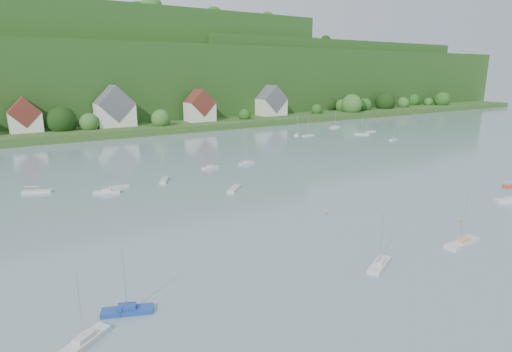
# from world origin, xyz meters

# --- Properties ---
(far_shore_strip) EXTENTS (600.00, 60.00, 3.00)m
(far_shore_strip) POSITION_xyz_m (0.00, 200.00, 1.50)
(far_shore_strip) COLOR #30521F
(far_shore_strip) RESTS_ON ground
(forested_ridge) EXTENTS (620.00, 181.22, 69.89)m
(forested_ridge) POSITION_xyz_m (0.39, 268.57, 22.89)
(forested_ridge) COLOR #1C4014
(forested_ridge) RESTS_ON ground
(village_building_1) EXTENTS (12.00, 9.36, 14.00)m
(village_building_1) POSITION_xyz_m (-30.00, 189.00, 8.75)
(village_building_1) COLOR silver
(village_building_1) RESTS_ON far_shore_strip
(village_building_2) EXTENTS (16.00, 11.44, 18.00)m
(village_building_2) POSITION_xyz_m (5.00, 188.00, 10.27)
(village_building_2) COLOR silver
(village_building_2) RESTS_ON far_shore_strip
(village_building_3) EXTENTS (13.00, 10.40, 15.50)m
(village_building_3) POSITION_xyz_m (45.00, 186.00, 9.43)
(village_building_3) COLOR silver
(village_building_3) RESTS_ON far_shore_strip
(village_building_4) EXTENTS (15.00, 10.40, 16.50)m
(village_building_4) POSITION_xyz_m (90.00, 190.00, 9.59)
(village_building_4) COLOR silver
(village_building_4) RESTS_ON far_shore_strip
(near_sailboat_1) EXTENTS (5.88, 3.57, 7.69)m
(near_sailboat_1) POSITION_xyz_m (-30.36, 42.62, 0.42)
(near_sailboat_1) COLOR #1D3F96
(near_sailboat_1) RESTS_ON ground
(near_sailboat_2) EXTENTS (7.24, 2.43, 9.62)m
(near_sailboat_2) POSITION_xyz_m (19.45, 33.45, 0.48)
(near_sailboat_2) COLOR silver
(near_sailboat_2) RESTS_ON ground
(near_sailboat_3) EXTENTS (6.11, 4.04, 8.06)m
(near_sailboat_3) POSITION_xyz_m (2.68, 35.23, 0.44)
(near_sailboat_3) COLOR silver
(near_sailboat_3) RESTS_ON ground
(near_sailboat_4) EXTENTS (7.42, 5.41, 9.94)m
(near_sailboat_4) POSITION_xyz_m (48.92, 40.62, 0.49)
(near_sailboat_4) COLOR silver
(near_sailboat_4) RESTS_ON ground
(near_sailboat_6) EXTENTS (5.76, 4.67, 7.91)m
(near_sailboat_6) POSITION_xyz_m (-35.56, 39.37, 0.43)
(near_sailboat_6) COLOR silver
(near_sailboat_6) RESTS_ON ground
(mooring_buoy_2) EXTENTS (0.39, 0.39, 0.39)m
(mooring_buoy_2) POSITION_xyz_m (28.92, 39.68, 0.00)
(mooring_buoy_2) COLOR orange
(mooring_buoy_2) RESTS_ON ground
(mooring_buoy_3) EXTENTS (0.43, 0.43, 0.43)m
(mooring_buoy_3) POSITION_xyz_m (11.38, 56.07, 0.00)
(mooring_buoy_3) COLOR orange
(mooring_buoy_3) RESTS_ON ground
(far_sailboat_cluster) EXTENTS (197.38, 75.46, 8.71)m
(far_sailboat_cluster) POSITION_xyz_m (7.80, 118.07, 0.37)
(far_sailboat_cluster) COLOR silver
(far_sailboat_cluster) RESTS_ON ground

